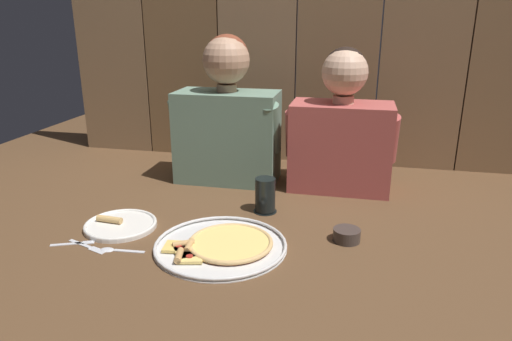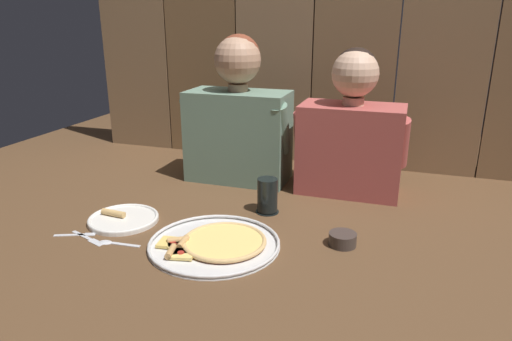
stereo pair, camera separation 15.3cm
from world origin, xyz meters
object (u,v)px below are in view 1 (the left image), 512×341
Objects in this scene: diner_right at (341,129)px; pizza_tray at (222,245)px; dinner_plate at (120,225)px; drinking_glass at (265,195)px; dipping_bowl at (347,234)px; diner_left at (227,117)px.

pizza_tray is at bearing -117.81° from diner_right.
drinking_glass is (0.44, 0.23, 0.05)m from dinner_plate.
dipping_bowl reaches higher than dinner_plate.
dinner_plate is at bearing 170.23° from pizza_tray.
dipping_bowl is (0.73, 0.06, 0.01)m from dinner_plate.
dinner_plate is at bearing -142.11° from diner_right.
diner_right reaches higher than drinking_glass.
drinking_glass is at bearing 27.52° from dinner_plate.
drinking_glass is (0.07, 0.29, 0.05)m from pizza_tray.
diner_left reaches higher than dinner_plate.
dipping_bowl is at bearing 4.80° from dinner_plate.
pizza_tray is 0.72× the size of diner_right.
drinking_glass is 0.43m from diner_right.
pizza_tray is 0.38m from dinner_plate.
dinner_plate is 0.74m from dipping_bowl.
drinking_glass is at bearing -53.89° from diner_left.
diner_left reaches higher than diner_right.
diner_right is at bearing 62.19° from pizza_tray.
diner_right reaches higher than dipping_bowl.
diner_left is (-0.22, 0.30, 0.21)m from drinking_glass.
dinner_plate is 0.42× the size of diner_right.
dipping_bowl is 0.14× the size of diner_left.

